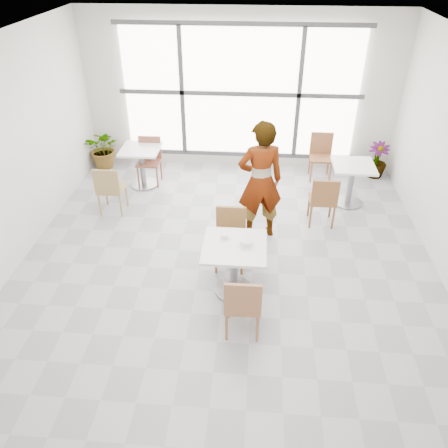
# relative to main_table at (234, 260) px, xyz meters

# --- Properties ---
(floor) EXTENTS (7.00, 7.00, 0.00)m
(floor) POSITION_rel_main_table_xyz_m (-0.14, 0.40, -0.52)
(floor) COLOR #9E9EA5
(floor) RESTS_ON ground
(ceiling) EXTENTS (7.00, 7.00, 0.00)m
(ceiling) POSITION_rel_main_table_xyz_m (-0.14, 0.40, 2.48)
(ceiling) COLOR white
(ceiling) RESTS_ON ground
(wall_back) EXTENTS (6.00, 0.00, 6.00)m
(wall_back) POSITION_rel_main_table_xyz_m (-0.14, 3.90, 0.98)
(wall_back) COLOR silver
(wall_back) RESTS_ON ground
(window) EXTENTS (4.60, 0.07, 2.52)m
(window) POSITION_rel_main_table_xyz_m (-0.14, 3.84, 0.98)
(window) COLOR white
(window) RESTS_ON ground
(main_table) EXTENTS (0.80, 0.80, 0.75)m
(main_table) POSITION_rel_main_table_xyz_m (0.00, 0.00, 0.00)
(main_table) COLOR white
(main_table) RESTS_ON ground
(chair_near) EXTENTS (0.42, 0.42, 0.87)m
(chair_near) POSITION_rel_main_table_xyz_m (0.14, -0.76, -0.02)
(chair_near) COLOR #A06643
(chair_near) RESTS_ON ground
(chair_far) EXTENTS (0.42, 0.42, 0.87)m
(chair_far) POSITION_rel_main_table_xyz_m (-0.09, 0.62, -0.02)
(chair_far) COLOR brown
(chair_far) RESTS_ON ground
(oatmeal_bowl) EXTENTS (0.21, 0.21, 0.09)m
(oatmeal_bowl) POSITION_rel_main_table_xyz_m (0.14, 0.02, 0.27)
(oatmeal_bowl) COLOR white
(oatmeal_bowl) RESTS_ON main_table
(coffee_cup) EXTENTS (0.16, 0.13, 0.07)m
(coffee_cup) POSITION_rel_main_table_xyz_m (-0.15, 0.13, 0.26)
(coffee_cup) COLOR white
(coffee_cup) RESTS_ON main_table
(person) EXTENTS (0.77, 0.60, 1.88)m
(person) POSITION_rel_main_table_xyz_m (0.30, 1.39, 0.42)
(person) COLOR black
(person) RESTS_ON ground
(bg_table_left) EXTENTS (0.70, 0.70, 0.75)m
(bg_table_left) POSITION_rel_main_table_xyz_m (-1.90, 2.86, -0.04)
(bg_table_left) COLOR white
(bg_table_left) RESTS_ON ground
(bg_table_right) EXTENTS (0.70, 0.70, 0.75)m
(bg_table_right) POSITION_rel_main_table_xyz_m (1.87, 2.49, -0.04)
(bg_table_right) COLOR white
(bg_table_right) RESTS_ON ground
(bg_chair_left_near) EXTENTS (0.42, 0.42, 0.87)m
(bg_chair_left_near) POSITION_rel_main_table_xyz_m (-2.19, 1.81, -0.02)
(bg_chair_left_near) COLOR #9D7F4E
(bg_chair_left_near) RESTS_ON ground
(bg_chair_left_far) EXTENTS (0.42, 0.42, 0.87)m
(bg_chair_left_far) POSITION_rel_main_table_xyz_m (-1.79, 3.04, -0.02)
(bg_chair_left_far) COLOR brown
(bg_chair_left_far) RESTS_ON ground
(bg_chair_right_near) EXTENTS (0.42, 0.42, 0.87)m
(bg_chair_right_near) POSITION_rel_main_table_xyz_m (1.31, 1.72, -0.02)
(bg_chair_right_near) COLOR brown
(bg_chair_right_near) RESTS_ON ground
(bg_chair_right_far) EXTENTS (0.42, 0.42, 0.87)m
(bg_chair_right_far) POSITION_rel_main_table_xyz_m (1.45, 3.49, -0.02)
(bg_chair_right_far) COLOR #915938
(bg_chair_right_far) RESTS_ON ground
(plant_left) EXTENTS (0.78, 0.70, 0.81)m
(plant_left) POSITION_rel_main_table_xyz_m (-2.84, 3.57, -0.12)
(plant_left) COLOR #4C8B43
(plant_left) RESTS_ON ground
(plant_right) EXTENTS (0.47, 0.47, 0.70)m
(plant_right) POSITION_rel_main_table_xyz_m (2.55, 3.58, -0.17)
(plant_right) COLOR #387635
(plant_right) RESTS_ON ground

